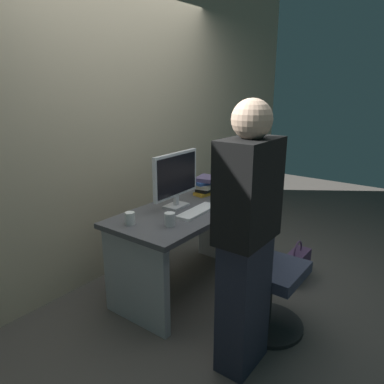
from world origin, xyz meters
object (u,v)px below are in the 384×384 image
object	(u,v)px
desk	(187,234)
monitor	(176,177)
keyboard	(198,211)
cup_by_monitor	(130,218)
book_stack	(205,185)
handbag	(296,266)
person_at_desk	(246,241)
office_chair	(263,271)
cell_phone	(230,197)
cup_near_keyboard	(170,219)
mouse	(217,202)

from	to	relation	value
desk	monitor	size ratio (longest dim) A/B	2.52
keyboard	desk	bearing A→B (deg)	76.45
cup_by_monitor	book_stack	bearing A→B (deg)	-0.59
desk	cup_by_monitor	bearing A→B (deg)	167.39
book_stack	handbag	distance (m)	1.10
desk	handbag	size ratio (longest dim) A/B	3.60
person_at_desk	keyboard	bearing A→B (deg)	55.07
keyboard	handbag	xyz separation A→B (m)	(0.70, -0.59, -0.60)
desk	handbag	bearing A→B (deg)	-46.57
office_chair	person_at_desk	size ratio (longest dim) A/B	0.57
cell_phone	handbag	world-z (taller)	cell_phone
cup_by_monitor	cup_near_keyboard	bearing A→B (deg)	-58.75
office_chair	cell_phone	size ratio (longest dim) A/B	6.53
monitor	keyboard	xyz separation A→B (m)	(-0.01, -0.23, -0.25)
monitor	keyboard	bearing A→B (deg)	-91.90
monitor	book_stack	xyz separation A→B (m)	(0.43, 0.01, -0.16)
desk	office_chair	size ratio (longest dim) A/B	1.45
desk	monitor	xyz separation A→B (m)	(-0.02, 0.10, 0.48)
cup_by_monitor	book_stack	distance (m)	0.95
mouse	person_at_desk	bearing A→B (deg)	-137.58
keyboard	mouse	bearing A→B (deg)	-2.84
cup_near_keyboard	cup_by_monitor	size ratio (longest dim) A/B	1.07
cell_phone	desk	bearing A→B (deg)	-176.80
keyboard	mouse	world-z (taller)	mouse
cell_phone	handbag	size ratio (longest dim) A/B	0.38
cup_near_keyboard	office_chair	bearing A→B (deg)	-64.48
person_at_desk	book_stack	distance (m)	1.32
person_at_desk	book_stack	bearing A→B (deg)	45.17
mouse	cell_phone	xyz separation A→B (m)	(0.23, 0.00, -0.01)
cup_near_keyboard	cell_phone	xyz separation A→B (m)	(0.86, 0.01, -0.04)
cup_near_keyboard	book_stack	world-z (taller)	book_stack
cup_near_keyboard	cell_phone	size ratio (longest dim) A/B	0.68
cup_by_monitor	keyboard	bearing A→B (deg)	-25.67
cup_near_keyboard	book_stack	size ratio (longest dim) A/B	0.40
keyboard	book_stack	world-z (taller)	book_stack
monitor	keyboard	distance (m)	0.33
desk	cup_near_keyboard	xyz separation A→B (m)	(-0.38, -0.13, 0.28)
cup_by_monitor	handbag	size ratio (longest dim) A/B	0.24
office_chair	mouse	world-z (taller)	office_chair
keyboard	handbag	world-z (taller)	keyboard
cup_by_monitor	monitor	bearing A→B (deg)	-1.91
office_chair	book_stack	xyz separation A→B (m)	(0.50, 0.85, 0.39)
keyboard	book_stack	xyz separation A→B (m)	(0.44, 0.23, 0.08)
monitor	cup_by_monitor	xyz separation A→B (m)	(-0.51, 0.02, -0.21)
desk	cup_by_monitor	xyz separation A→B (m)	(-0.53, 0.12, 0.27)
office_chair	book_stack	world-z (taller)	office_chair
person_at_desk	handbag	distance (m)	1.39
person_at_desk	keyboard	distance (m)	0.86
keyboard	mouse	xyz separation A→B (m)	(0.28, -0.00, 0.01)
office_chair	keyboard	distance (m)	0.70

